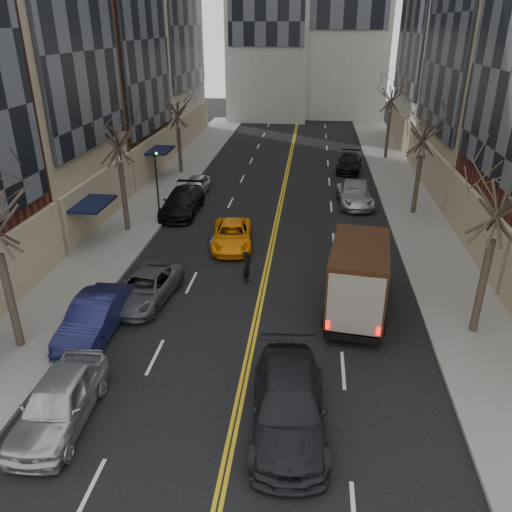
{
  "coord_description": "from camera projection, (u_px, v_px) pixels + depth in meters",
  "views": [
    {
      "loc": [
        2.0,
        -6.88,
        11.34
      ],
      "look_at": [
        -0.2,
        12.67,
        2.2
      ],
      "focal_mm": 35.0,
      "sensor_mm": 36.0,
      "label": 1
    }
  ],
  "objects": [
    {
      "name": "tree_rt_far",
      "position": [
        393.0,
        83.0,
        43.5
      ],
      "size": [
        3.2,
        3.2,
        9.11
      ],
      "color": "#382D23",
      "rests_on": "sidewalk_right"
    },
    {
      "name": "sidewalk_right",
      "position": [
        411.0,
        204.0,
        34.57
      ],
      "size": [
        4.0,
        66.0,
        0.15
      ],
      "primitive_type": "cube",
      "color": "slate",
      "rests_on": "ground"
    },
    {
      "name": "sidewalk_left",
      "position": [
        158.0,
        195.0,
        36.39
      ],
      "size": [
        4.0,
        66.0,
        0.15
      ],
      "primitive_type": "cube",
      "color": "slate",
      "rests_on": "ground"
    },
    {
      "name": "ups_truck",
      "position": [
        358.0,
        277.0,
        21.08
      ],
      "size": [
        3.01,
        6.25,
        3.3
      ],
      "rotation": [
        0.0,
        0.0,
        -0.12
      ],
      "color": "black",
      "rests_on": "ground"
    },
    {
      "name": "parked_lf_d",
      "position": [
        182.0,
        202.0,
        32.71
      ],
      "size": [
        2.2,
        5.41,
        1.57
      ],
      "primitive_type": "imported",
      "rotation": [
        0.0,
        0.0,
        0.0
      ],
      "color": "black",
      "rests_on": "ground"
    },
    {
      "name": "tree_rt_near",
      "position": [
        505.0,
        178.0,
        17.48
      ],
      "size": [
        3.2,
        3.2,
        8.71
      ],
      "color": "#382D23",
      "rests_on": "sidewalk_right"
    },
    {
      "name": "parked_lf_b",
      "position": [
        95.0,
        317.0,
        19.85
      ],
      "size": [
        1.65,
        4.67,
        1.54
      ],
      "primitive_type": "imported",
      "rotation": [
        0.0,
        0.0,
        -0.01
      ],
      "color": "#13163D",
      "rests_on": "ground"
    },
    {
      "name": "parked_rt_c",
      "position": [
        349.0,
        163.0,
        42.39
      ],
      "size": [
        2.47,
        4.96,
        1.39
      ],
      "primitive_type": "imported",
      "rotation": [
        0.0,
        0.0,
        -0.11
      ],
      "color": "black",
      "rests_on": "ground"
    },
    {
      "name": "parked_lf_c",
      "position": [
        146.0,
        288.0,
        22.32
      ],
      "size": [
        2.7,
        4.9,
        1.3
      ],
      "primitive_type": "imported",
      "rotation": [
        0.0,
        0.0,
        -0.12
      ],
      "color": "#4B4E53",
      "rests_on": "ground"
    },
    {
      "name": "parked_rt_b",
      "position": [
        355.0,
        196.0,
        34.3
      ],
      "size": [
        2.56,
        4.92,
        1.32
      ],
      "primitive_type": "imported",
      "rotation": [
        0.0,
        0.0,
        0.08
      ],
      "color": "#B2B5BA",
      "rests_on": "ground"
    },
    {
      "name": "pedestrian",
      "position": [
        247.0,
        267.0,
        23.89
      ],
      "size": [
        0.49,
        0.65,
        1.6
      ],
      "primitive_type": "imported",
      "rotation": [
        0.0,
        0.0,
        1.38
      ],
      "color": "black",
      "rests_on": "ground"
    },
    {
      "name": "parked_rt_a",
      "position": [
        355.0,
        193.0,
        34.67
      ],
      "size": [
        2.04,
        4.53,
        1.44
      ],
      "primitive_type": "imported",
      "rotation": [
        0.0,
        0.0,
        -0.12
      ],
      "color": "#4A4C52",
      "rests_on": "ground"
    },
    {
      "name": "traffic_signal",
      "position": [
        157.0,
        178.0,
        30.57
      ],
      "size": [
        0.29,
        0.26,
        4.7
      ],
      "color": "black",
      "rests_on": "sidewalk_left"
    },
    {
      "name": "tree_lf_mid",
      "position": [
        115.0,
        120.0,
        27.32
      ],
      "size": [
        3.2,
        3.2,
        8.91
      ],
      "color": "#382D23",
      "rests_on": "sidewalk_left"
    },
    {
      "name": "tree_rt_mid",
      "position": [
        426.0,
        119.0,
        30.22
      ],
      "size": [
        3.2,
        3.2,
        8.32
      ],
      "color": "#382D23",
      "rests_on": "sidewalk_right"
    },
    {
      "name": "taxi",
      "position": [
        232.0,
        235.0,
        27.89
      ],
      "size": [
        2.67,
        4.86,
        1.29
      ],
      "primitive_type": "imported",
      "rotation": [
        0.0,
        0.0,
        0.12
      ],
      "color": "#FD970A",
      "rests_on": "ground"
    },
    {
      "name": "tree_lf_far",
      "position": [
        177.0,
        99.0,
        39.27
      ],
      "size": [
        3.2,
        3.2,
        8.12
      ],
      "color": "#382D23",
      "rests_on": "sidewalk_left"
    },
    {
      "name": "parked_lf_e",
      "position": [
        196.0,
        186.0,
        36.43
      ],
      "size": [
        1.76,
        3.99,
        1.34
      ],
      "primitive_type": "imported",
      "rotation": [
        0.0,
        0.0,
        -0.05
      ],
      "color": "#B0B2B8",
      "rests_on": "ground"
    },
    {
      "name": "parked_lf_a",
      "position": [
        59.0,
        402.0,
        15.36
      ],
      "size": [
        2.07,
        4.74,
        1.59
      ],
      "primitive_type": "imported",
      "rotation": [
        0.0,
        0.0,
        0.04
      ],
      "color": "#B8BBC1",
      "rests_on": "ground"
    },
    {
      "name": "observer_sedan",
      "position": [
        289.0,
        405.0,
        15.21
      ],
      "size": [
        2.63,
        5.71,
        1.62
      ],
      "rotation": [
        0.0,
        0.0,
        0.07
      ],
      "color": "black",
      "rests_on": "ground"
    }
  ]
}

